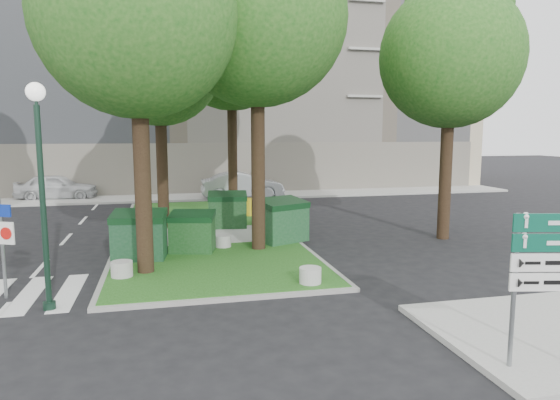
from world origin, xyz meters
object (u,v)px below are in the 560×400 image
object	(u,v)px
bollard_right	(310,275)
car_silver	(242,185)
dumpster_a	(139,235)
traffic_sign_pole	(2,235)
dumpster_b	(192,232)
litter_bin	(250,207)
street_lamp	(41,170)
bollard_mid	(223,241)
car_white	(57,187)
directional_sign	(549,266)
tree_median_mid	(161,51)
dumpster_c	(228,210)
tree_street_right	(453,43)
dumpster_d	(282,221)
bollard_left	(122,269)
tree_median_far	(233,33)

from	to	relation	value
bollard_right	car_silver	world-z (taller)	car_silver
dumpster_a	bollard_right	size ratio (longest dim) A/B	3.07
dumpster_a	traffic_sign_pole	world-z (taller)	traffic_sign_pole
dumpster_b	car_silver	world-z (taller)	car_silver
litter_bin	street_lamp	xyz separation A→B (m)	(-6.30, -10.60, 2.58)
bollard_mid	car_silver	bearing A→B (deg)	78.26
dumpster_b	car_white	xyz separation A→B (m)	(-6.86, 14.91, 0.01)
litter_bin	dumpster_b	bearing A→B (deg)	-114.80
bollard_right	directional_sign	bearing A→B (deg)	-65.10
street_lamp	tree_median_mid	bearing A→B (deg)	73.52
bollard_mid	street_lamp	size ratio (longest dim) A/B	0.11
dumpster_c	dumpster_a	bearing A→B (deg)	-119.71
tree_street_right	litter_bin	bearing A→B (deg)	137.04
tree_median_mid	bollard_mid	size ratio (longest dim) A/B	18.74
bollard_mid	directional_sign	world-z (taller)	directional_sign
dumpster_d	directional_sign	distance (m)	10.28
street_lamp	traffic_sign_pole	xyz separation A→B (m)	(-1.16, 1.04, -1.56)
dumpster_d	street_lamp	world-z (taller)	street_lamp
tree_street_right	dumpster_a	xyz separation A→B (m)	(-10.81, -1.01, -6.16)
litter_bin	traffic_sign_pole	xyz separation A→B (m)	(-7.47, -9.56, 1.02)
tree_median_mid	dumpster_b	bearing A→B (deg)	-79.93
litter_bin	tree_median_mid	bearing A→B (deg)	-153.47
bollard_left	traffic_sign_pole	size ratio (longest dim) A/B	0.24
tree_median_far	dumpster_d	world-z (taller)	tree_median_far
bollard_right	car_silver	bearing A→B (deg)	86.88
bollard_left	litter_bin	xyz separation A→B (m)	(4.90, 8.73, 0.19)
bollard_left	bollard_right	xyz separation A→B (m)	(4.67, -1.68, -0.00)
bollard_left	car_silver	distance (m)	16.35
litter_bin	traffic_sign_pole	distance (m)	12.17
tree_median_far	car_silver	size ratio (longest dim) A/B	2.51
dumpster_b	street_lamp	distance (m)	5.94
traffic_sign_pole	dumpster_d	bearing A→B (deg)	52.63
tree_street_right	bollard_left	size ratio (longest dim) A/B	17.88
tree_median_far	bollard_right	world-z (taller)	tree_median_far
traffic_sign_pole	car_white	world-z (taller)	traffic_sign_pole
bollard_left	street_lamp	size ratio (longest dim) A/B	0.11
directional_sign	car_silver	bearing A→B (deg)	106.27
tree_street_right	bollard_mid	world-z (taller)	tree_street_right
tree_median_mid	bollard_left	world-z (taller)	tree_median_mid
bollard_left	directional_sign	xyz separation A→B (m)	(7.07, -6.84, 1.47)
dumpster_b	dumpster_d	size ratio (longest dim) A/B	0.82
street_lamp	traffic_sign_pole	world-z (taller)	street_lamp
bollard_right	directional_sign	xyz separation A→B (m)	(2.40, -5.16, 1.48)
directional_sign	street_lamp	bearing A→B (deg)	162.07
bollard_right	bollard_left	bearing A→B (deg)	160.23
dumpster_c	car_silver	distance (m)	9.39
bollard_left	litter_bin	distance (m)	10.02
dumpster_b	bollard_mid	world-z (taller)	dumpster_b
dumpster_a	bollard_mid	xyz separation A→B (m)	(2.61, 0.95, -0.51)
tree_median_mid	traffic_sign_pole	size ratio (longest dim) A/B	4.18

